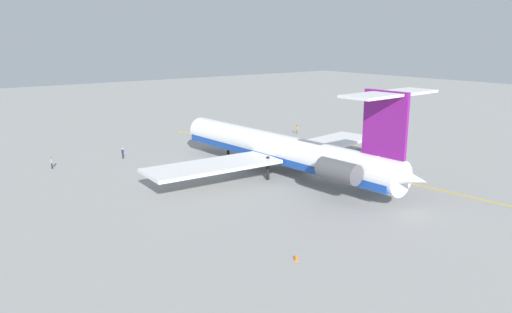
% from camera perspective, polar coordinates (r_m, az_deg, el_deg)
% --- Properties ---
extents(ground, '(305.48, 305.48, 0.00)m').
position_cam_1_polar(ground, '(67.96, 7.66, -1.79)').
color(ground, gray).
extents(main_jetliner, '(43.10, 38.26, 12.55)m').
position_cam_1_polar(main_jetliner, '(65.04, 3.50, 0.72)').
color(main_jetliner, white).
rests_on(main_jetliner, ground).
extents(ground_crew_near_nose, '(0.35, 0.32, 1.73)m').
position_cam_1_polar(ground_crew_near_nose, '(94.34, 4.79, 3.31)').
color(ground_crew_near_nose, black).
rests_on(ground_crew_near_nose, ground).
extents(ground_crew_near_tail, '(0.35, 0.33, 1.76)m').
position_cam_1_polar(ground_crew_near_tail, '(74.43, -22.69, -0.50)').
color(ground_crew_near_tail, black).
rests_on(ground_crew_near_tail, ground).
extents(ground_crew_portside, '(0.39, 0.26, 1.66)m').
position_cam_1_polar(ground_crew_portside, '(77.20, -15.26, 0.51)').
color(ground_crew_portside, black).
rests_on(ground_crew_portside, ground).
extents(safety_cone_nose, '(0.40, 0.40, 0.55)m').
position_cam_1_polar(safety_cone_nose, '(92.76, -0.65, 2.66)').
color(safety_cone_nose, '#EA590F').
rests_on(safety_cone_nose, ground).
extents(safety_cone_wingtip, '(0.40, 0.40, 0.55)m').
position_cam_1_polar(safety_cone_wingtip, '(89.87, -0.01, 2.30)').
color(safety_cone_wingtip, '#EA590F').
rests_on(safety_cone_wingtip, ground).
extents(safety_cone_tail, '(0.40, 0.40, 0.55)m').
position_cam_1_polar(safety_cone_tail, '(41.52, 4.72, -11.60)').
color(safety_cone_tail, '#EA590F').
rests_on(safety_cone_tail, ground).
extents(taxiway_centreline, '(71.92, 9.50, 0.01)m').
position_cam_1_polar(taxiway_centreline, '(72.25, 7.88, -0.87)').
color(taxiway_centreline, gold).
rests_on(taxiway_centreline, ground).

